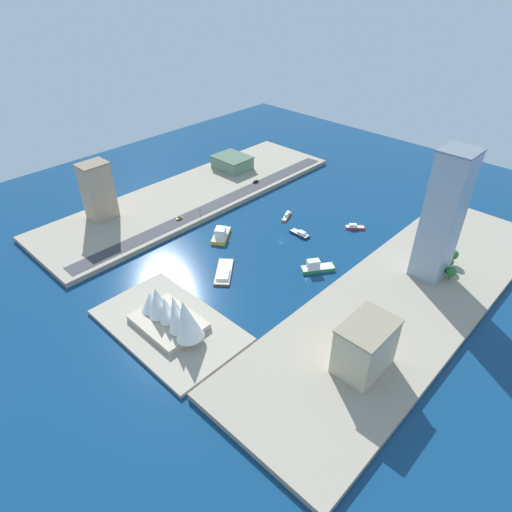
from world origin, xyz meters
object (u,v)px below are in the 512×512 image
Objects in this scene: apartment_midrise_tan at (98,191)px; suv_black at (256,181)px; tugboat_red at (355,227)px; ferry_yellow_fast at (221,234)px; terminal_long_green at (232,162)px; traffic_light_waterfront at (200,212)px; tower_tall_glass at (443,217)px; patrol_launch_navy at (300,234)px; taxi_yellow_cab at (179,218)px; barge_flat_brown at (224,272)px; office_block_beige at (365,346)px; water_taxi_orange at (287,216)px; ferry_green_doubledeck at (316,267)px; opera_landmark at (171,313)px.

apartment_midrise_tan is 7.99× the size of suv_black.
ferry_yellow_fast is at bearing 50.98° from tugboat_red.
traffic_light_waterfront is at bearing 121.56° from terminal_long_green.
tugboat_red is at bearing -16.27° from tower_tall_glass.
taxi_yellow_cab reaches higher than patrol_launch_navy.
traffic_light_waterfront is (-45.27, 73.69, -0.82)m from terminal_long_green.
office_block_beige is at bearing 175.90° from barge_flat_brown.
tower_tall_glass reaches higher than ferry_yellow_fast.
office_block_beige reaches higher than traffic_light_waterfront.
office_block_beige is at bearing 147.68° from suv_black.
water_taxi_orange is 54.22m from suv_black.
traffic_light_waterfront is at bearing 18.89° from tower_tall_glass.
taxi_yellow_cab is at bearing 113.21° from terminal_long_green.
ferry_green_doubledeck is 0.27× the size of tower_tall_glass.
taxi_yellow_cab is at bearing -16.06° from barge_flat_brown.
office_block_beige is 163.01m from taxi_yellow_cab.
taxi_yellow_cab is (-36.39, 84.83, -4.20)m from terminal_long_green.
suv_black is at bearing -55.33° from barge_flat_brown.
tugboat_red reaches higher than barge_flat_brown.
opera_landmark is at bearing 27.26° from office_block_beige.
tower_tall_glass is (-49.85, -38.00, 37.49)m from ferry_green_doubledeck.
tower_tall_glass reaches higher than barge_flat_brown.
ferry_yellow_fast is at bearing -151.38° from apartment_midrise_tan.
patrol_launch_navy is at bearing 155.39° from suv_black.
ferry_yellow_fast is at bearing -167.87° from taxi_yellow_cab.
traffic_light_waterfront is at bearing -47.81° from opera_landmark.
patrol_launch_navy is 137.01m from apartment_midrise_tan.
terminal_long_green is 0.67× the size of opera_landmark.
ferry_yellow_fast is 0.49× the size of opera_landmark.
suv_black reaches higher than taxi_yellow_cab.
office_block_beige reaches higher than barge_flat_brown.
suv_black is 77.89m from taxi_yellow_cab.
traffic_light_waterfront is (91.46, 10.35, 5.23)m from ferry_green_doubledeck.
office_block_beige is 5.34× the size of suv_black.
terminal_long_green is at bearing -66.79° from taxi_yellow_cab.
taxi_yellow_cab is (160.62, -25.37, -11.35)m from office_block_beige.
ferry_green_doubledeck reaches higher than water_taxi_orange.
ferry_yellow_fast is 104.77m from terminal_long_green.
patrol_launch_navy is at bearing -132.87° from ferry_yellow_fast.
opera_landmark reaches higher than terminal_long_green.
ferry_yellow_fast is 131.61m from office_block_beige.
tower_tall_glass reaches higher than water_taxi_orange.
apartment_midrise_tan reaches higher than office_block_beige.
terminal_long_green is at bearing -92.28° from apartment_midrise_tan.
water_taxi_orange is 128.52m from opera_landmark.
terminal_long_green is 190.90m from tower_tall_glass.
ferry_green_doubledeck is 73.04m from tower_tall_glass.
patrol_launch_navy is at bearing 159.34° from terminal_long_green.
barge_flat_brown is 5.16× the size of suv_black.
ferry_yellow_fast is at bearing 132.13° from terminal_long_green.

